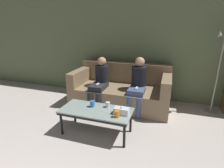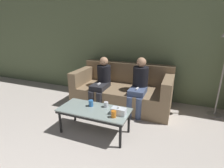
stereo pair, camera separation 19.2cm
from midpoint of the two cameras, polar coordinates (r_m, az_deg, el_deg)
wall_back at (r=4.20m, az=7.71°, el=13.04°), size 12.00×0.06×2.60m
couch at (r=3.89m, az=5.00°, el=-2.18°), size 2.07×0.99×0.88m
coffee_table at (r=2.83m, az=-3.90°, el=-9.00°), size 1.14×0.52×0.43m
cup_near_left at (r=2.90m, az=-5.01°, el=-6.30°), size 0.08×0.08×0.10m
cup_near_right at (r=2.86m, az=-0.01°, el=-6.74°), size 0.07×0.07×0.09m
cup_far_center at (r=2.56m, az=2.72°, el=-9.80°), size 0.07×0.07×0.10m
tissue_box at (r=2.64m, az=4.31°, el=-8.85°), size 0.22×0.12×0.13m
seated_person_left_end at (r=3.73m, az=-1.94°, el=0.89°), size 0.31×0.65×1.06m
seated_person_mid_left at (r=3.51m, az=10.36°, el=-0.15°), size 0.31×0.63×1.10m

